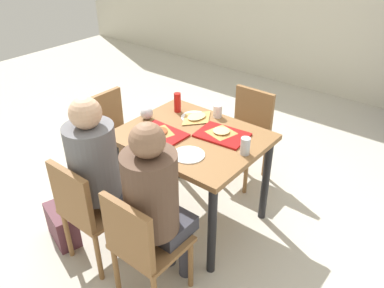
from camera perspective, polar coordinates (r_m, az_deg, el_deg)
ground_plane at (r=3.27m, az=-0.00°, el=-10.75°), size 10.00×10.00×0.02m
main_table at (r=2.86m, az=-0.00°, el=-0.58°), size 1.03×0.84×0.78m
chair_near_left at (r=2.69m, az=-15.37°, el=-9.05°), size 0.40×0.40×0.84m
chair_near_right at (r=2.37m, az=-7.50°, el=-14.35°), size 0.40×0.40×0.84m
chair_far_side at (r=3.53m, az=8.18°, el=2.26°), size 0.40×0.40×0.84m
chair_left_end at (r=3.51m, az=-11.54°, el=1.74°), size 0.40×0.40×0.84m
person_in_red at (r=2.60m, az=-13.70°, el=-3.42°), size 0.32×0.42×1.25m
person_in_brown_jacket at (r=2.28m, az=-5.41°, el=-8.10°), size 0.32×0.42×1.25m
tray_red_near at (r=2.81m, az=-4.74°, el=1.49°), size 0.37×0.27×0.02m
tray_red_far at (r=2.80m, az=4.50°, el=1.35°), size 0.38×0.30×0.02m
paper_plate_center at (r=3.05m, az=0.43°, el=4.00°), size 0.22×0.22×0.01m
paper_plate_near_edge at (r=2.57m, az=-0.51°, el=-1.61°), size 0.22×0.22×0.01m
pizza_slice_a at (r=2.80m, az=-4.90°, el=1.80°), size 0.23×0.24×0.02m
pizza_slice_b at (r=2.81m, az=4.38°, el=1.87°), size 0.24×0.24×0.02m
pizza_slice_c at (r=3.02m, az=0.69°, el=4.04°), size 0.19×0.25×0.02m
plastic_cup_a at (r=3.05m, az=3.81°, el=4.91°), size 0.07×0.07×0.10m
plastic_cup_b at (r=2.54m, az=-4.57°, el=-0.93°), size 0.07×0.07×0.10m
soda_can at (r=2.58m, az=7.92°, el=-0.31°), size 0.07×0.07×0.12m
condiment_bottle at (r=3.12m, az=-2.18°, el=6.18°), size 0.06×0.06×0.16m
foil_bundle at (r=3.03m, az=-6.75°, el=4.59°), size 0.10×0.10×0.10m
handbag at (r=3.14m, az=-18.69°, el=-11.29°), size 0.35×0.24×0.28m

